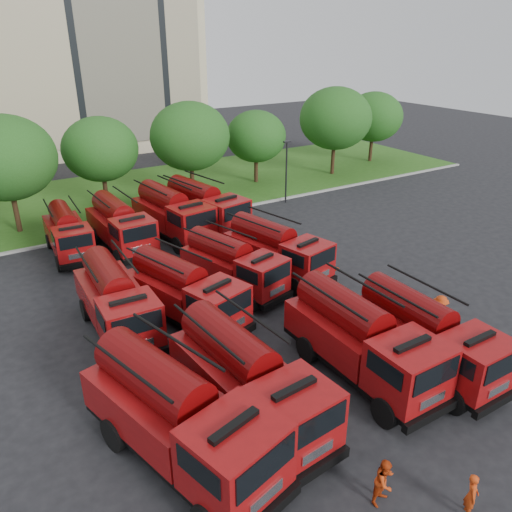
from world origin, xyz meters
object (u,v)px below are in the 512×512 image
(fire_truck_10, at_px, (172,214))
(fire_truck_7, at_px, (276,250))
(fire_truck_11, at_px, (204,207))
(fire_truck_8, at_px, (68,233))
(firefighter_1, at_px, (382,500))
(firefighter_4, at_px, (188,364))
(fire_truck_0, at_px, (178,416))
(fire_truck_2, at_px, (361,339))
(firefighter_5, at_px, (324,286))
(fire_truck_5, at_px, (185,292))
(fire_truck_1, at_px, (248,380))
(firefighter_3, at_px, (436,332))
(fire_truck_6, at_px, (233,265))
(fire_truck_9, at_px, (120,225))
(fire_truck_3, at_px, (425,335))
(fire_truck_4, at_px, (116,301))

(fire_truck_10, bearing_deg, fire_truck_7, -79.49)
(fire_truck_11, bearing_deg, fire_truck_8, 164.61)
(firefighter_1, relative_size, firefighter_4, 0.97)
(fire_truck_0, height_order, firefighter_1, fire_truck_0)
(fire_truck_2, distance_m, firefighter_5, 8.11)
(fire_truck_5, relative_size, fire_truck_8, 1.14)
(fire_truck_1, xyz_separation_m, firefighter_3, (10.57, 0.20, -1.72))
(fire_truck_6, height_order, fire_truck_10, fire_truck_10)
(fire_truck_7, distance_m, fire_truck_9, 10.71)
(fire_truck_2, distance_m, fire_truck_9, 18.60)
(fire_truck_5, xyz_separation_m, fire_truck_10, (3.85, 10.53, 0.12))
(fire_truck_10, xyz_separation_m, firefighter_3, (5.80, -17.79, -1.71))
(fire_truck_0, xyz_separation_m, fire_truck_1, (2.90, 0.49, -0.08))
(fire_truck_5, bearing_deg, firefighter_1, -103.02)
(fire_truck_5, height_order, fire_truck_7, fire_truck_5)
(fire_truck_2, height_order, fire_truck_9, fire_truck_2)
(fire_truck_10, xyz_separation_m, firefighter_1, (-3.15, -23.24, -1.71))
(fire_truck_11, height_order, firefighter_1, fire_truck_11)
(fire_truck_7, bearing_deg, firefighter_5, -72.79)
(fire_truck_2, xyz_separation_m, fire_truck_3, (2.62, -1.04, -0.11))
(fire_truck_0, relative_size, fire_truck_2, 1.10)
(fire_truck_6, xyz_separation_m, fire_truck_10, (0.30, 8.94, 0.21))
(fire_truck_10, relative_size, firefighter_1, 4.86)
(fire_truck_8, bearing_deg, fire_truck_11, -1.91)
(fire_truck_0, relative_size, fire_truck_10, 1.07)
(fire_truck_8, relative_size, firefighter_4, 3.93)
(fire_truck_5, height_order, fire_truck_11, fire_truck_11)
(fire_truck_2, xyz_separation_m, firefighter_1, (-3.57, -5.02, -1.72))
(fire_truck_4, relative_size, fire_truck_5, 0.98)
(fire_truck_5, bearing_deg, fire_truck_0, -131.86)
(fire_truck_5, distance_m, fire_truck_9, 10.46)
(fire_truck_1, relative_size, fire_truck_5, 1.05)
(firefighter_1, height_order, firefighter_4, firefighter_4)
(fire_truck_2, xyz_separation_m, fire_truck_5, (-4.27, 7.69, -0.13))
(fire_truck_5, bearing_deg, fire_truck_6, 8.03)
(fire_truck_2, distance_m, fire_truck_3, 2.82)
(fire_truck_10, distance_m, firefighter_1, 23.52)
(fire_truck_7, relative_size, fire_truck_8, 1.13)
(firefighter_5, bearing_deg, fire_truck_11, -54.39)
(fire_truck_3, xyz_separation_m, fire_truck_8, (-9.84, 20.06, -0.16))
(fire_truck_4, bearing_deg, firefighter_4, -66.72)
(firefighter_4, bearing_deg, fire_truck_7, -89.23)
(fire_truck_8, bearing_deg, fire_truck_10, -3.76)
(fire_truck_1, distance_m, fire_truck_6, 10.09)
(firefighter_5, bearing_deg, fire_truck_7, -33.75)
(fire_truck_8, bearing_deg, firefighter_5, -44.61)
(fire_truck_10, bearing_deg, fire_truck_4, -132.83)
(fire_truck_9, relative_size, firefighter_1, 4.50)
(fire_truck_11, bearing_deg, fire_truck_1, -122.31)
(fire_truck_3, height_order, fire_truck_9, fire_truck_9)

